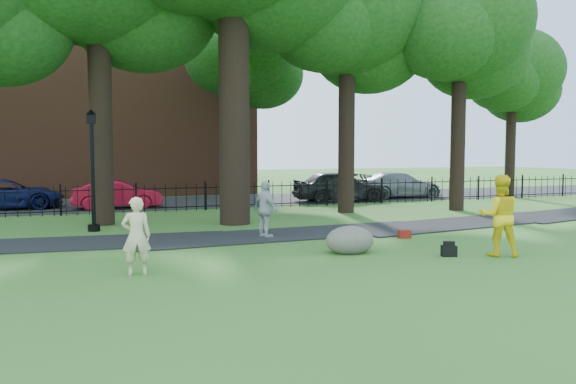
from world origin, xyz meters
name	(u,v)px	position (x,y,z in m)	size (l,w,h in m)	color
ground	(310,259)	(0.00, 0.00, 0.00)	(120.00, 120.00, 0.00)	#325D20
footpath	(291,234)	(1.00, 3.90, 0.00)	(36.00, 2.60, 0.03)	black
street	(189,202)	(0.00, 16.00, 0.00)	(80.00, 7.00, 0.02)	black
iron_fence	(205,197)	(0.00, 12.00, 0.60)	(44.00, 0.04, 1.20)	black
brick_building	(98,96)	(-4.00, 24.00, 6.00)	(18.00, 8.00, 12.00)	brown
tree_row	(237,6)	(0.52, 8.40, 8.15)	(26.82, 7.96, 12.42)	black
woman	(136,236)	(-4.20, -0.30, 0.85)	(0.62, 0.41, 1.70)	beige
man	(499,216)	(4.64, -1.34, 1.03)	(1.00, 0.78, 2.07)	yellow
pedestrian	(265,210)	(0.02, 3.55, 0.87)	(1.02, 0.43, 1.75)	#B7B6BB
boulder	(350,238)	(1.30, 0.38, 0.39)	(1.32, 0.99, 0.77)	#6B6659
lamppost	(93,172)	(-4.87, 6.91, 1.97)	(0.40, 0.40, 4.02)	black
backpack	(449,251)	(3.42, -0.95, 0.14)	(0.37, 0.23, 0.28)	black
red_bag	(405,234)	(3.97, 1.97, 0.12)	(0.36, 0.23, 0.25)	maroon
red_sedan	(118,194)	(-3.61, 14.14, 0.66)	(1.39, 3.99, 1.31)	#A50C25
navy_van	(6,194)	(-8.36, 15.50, 0.68)	(2.27, 4.93, 1.37)	#0D1443
grey_car	(339,186)	(7.43, 13.61, 0.82)	(1.94, 4.81, 1.64)	black
silver_car	(399,185)	(11.58, 14.52, 0.72)	(2.01, 4.96, 1.44)	gray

